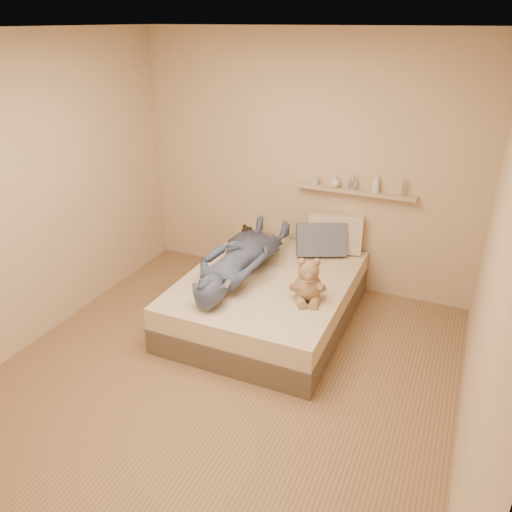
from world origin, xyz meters
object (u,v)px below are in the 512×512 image
at_px(bed, 268,299).
at_px(pillow_grey, 321,240).
at_px(pillow_cream, 335,233).
at_px(wall_shelf, 355,191).
at_px(dark_plush, 248,240).
at_px(game_console, 221,281).
at_px(person, 241,256).
at_px(teddy_bear, 308,283).

height_order(bed, pillow_grey, pillow_grey).
xyz_separation_m(pillow_cream, wall_shelf, (0.15, 0.08, 0.45)).
relative_size(bed, dark_plush, 6.58).
height_order(game_console, person, person).
bearing_deg(dark_plush, pillow_grey, 16.75).
relative_size(bed, wall_shelf, 1.58).
bearing_deg(pillow_grey, bed, -113.31).
height_order(game_console, pillow_grey, pillow_grey).
relative_size(teddy_bear, person, 0.26).
xyz_separation_m(bed, game_console, (-0.23, -0.50, 0.39)).
relative_size(bed, pillow_cream, 3.45).
relative_size(dark_plush, pillow_cream, 0.53).
bearing_deg(bed, pillow_cream, 64.38).
bearing_deg(dark_plush, bed, -48.08).
height_order(teddy_bear, person, teddy_bear).
bearing_deg(pillow_grey, pillow_cream, 54.27).
bearing_deg(wall_shelf, bed, -121.18).
distance_m(teddy_bear, pillow_cream, 1.07).
distance_m(pillow_grey, wall_shelf, 0.59).
xyz_separation_m(teddy_bear, dark_plush, (-0.89, 0.71, -0.04)).
relative_size(teddy_bear, wall_shelf, 0.34).
distance_m(game_console, person, 0.47).
bearing_deg(dark_plush, teddy_bear, -38.61).
distance_m(bed, person, 0.49).
height_order(pillow_cream, wall_shelf, wall_shelf).
xyz_separation_m(dark_plush, pillow_cream, (0.82, 0.36, 0.08)).
bearing_deg(wall_shelf, person, -130.96).
distance_m(bed, dark_plush, 0.73).
relative_size(game_console, person, 0.13).
height_order(pillow_grey, wall_shelf, wall_shelf).
bearing_deg(wall_shelf, game_console, -118.90).
distance_m(person, wall_shelf, 1.33).
bearing_deg(pillow_cream, game_console, -115.20).
distance_m(teddy_bear, dark_plush, 1.14).
height_order(teddy_bear, wall_shelf, wall_shelf).
xyz_separation_m(person, wall_shelf, (0.82, 0.94, 0.46)).
distance_m(bed, pillow_cream, 1.01).
distance_m(bed, wall_shelf, 1.38).
bearing_deg(game_console, pillow_cream, 64.80).
bearing_deg(game_console, bed, 65.49).
height_order(game_console, wall_shelf, wall_shelf).
bearing_deg(person, game_console, 94.15).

